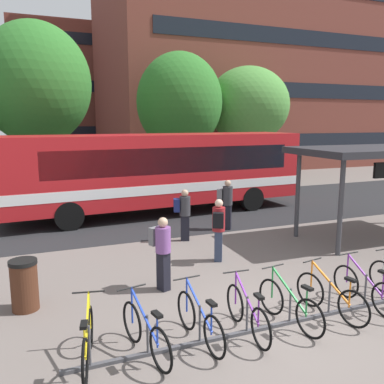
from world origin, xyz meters
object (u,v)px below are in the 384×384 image
parked_bicycle_purple_3 (247,313)px  street_tree_3 (180,102)px  parked_bicycle_green_4 (290,305)px  commuter_grey_pack_0 (162,248)px  parked_bicycle_blue_1 (145,333)px  trash_bin (24,285)px  street_tree_0 (248,105)px  parked_bicycle_yellow_0 (88,342)px  parked_bicycle_blue_2 (199,321)px  city_bus (157,170)px  street_tree_1 (36,84)px  commuter_grey_pack_4 (227,201)px  commuter_black_pack_2 (219,226)px  parked_bicycle_orange_5 (331,297)px  commuter_navy_pack_1 (184,211)px  parked_bicycle_purple_6 (365,289)px

parked_bicycle_purple_3 → street_tree_3: (4.90, 16.72, 4.41)m
parked_bicycle_green_4 → commuter_grey_pack_0: (-1.67, 2.42, 0.58)m
parked_bicycle_blue_1 → parked_bicycle_green_4: bearing=-101.6°
trash_bin → street_tree_0: street_tree_0 is taller
parked_bicycle_yellow_0 → parked_bicycle_blue_2: 1.84m
city_bus → street_tree_1: 7.97m
parked_bicycle_yellow_0 → street_tree_3: (7.64, 16.63, 4.41)m
parked_bicycle_blue_2 → commuter_grey_pack_4: bearing=-34.9°
parked_bicycle_yellow_0 → parked_bicycle_green_4: (3.61, -0.12, 0.00)m
parked_bicycle_yellow_0 → parked_bicycle_green_4: 3.61m
commuter_grey_pack_0 → street_tree_0: size_ratio=0.23×
parked_bicycle_blue_1 → commuter_black_pack_2: size_ratio=1.01×
parked_bicycle_purple_3 → street_tree_0: 20.04m
parked_bicycle_yellow_0 → parked_bicycle_blue_1: 0.89m
parked_bicycle_green_4 → commuter_black_pack_2: size_ratio=1.01×
street_tree_3 → parked_bicycle_blue_2: bearing=-109.2°
parked_bicycle_blue_1 → parked_bicycle_purple_3: (1.84, -0.01, 0.00)m
parked_bicycle_yellow_0 → city_bus: bearing=-10.9°
commuter_grey_pack_0 → street_tree_0: (10.40, 14.66, 3.75)m
parked_bicycle_orange_5 → commuter_black_pack_2: commuter_black_pack_2 is taller
parked_bicycle_purple_3 → commuter_black_pack_2: bearing=-14.5°
parked_bicycle_yellow_0 → street_tree_1: street_tree_1 is taller
parked_bicycle_purple_3 → parked_bicycle_green_4: size_ratio=1.01×
trash_bin → street_tree_1: 13.83m
city_bus → commuter_grey_pack_4: 3.66m
parked_bicycle_purple_3 → commuter_black_pack_2: 3.84m
parked_bicycle_blue_1 → commuter_navy_pack_1: 6.41m
parked_bicycle_orange_5 → commuter_grey_pack_0: commuter_grey_pack_0 is taller
parked_bicycle_blue_1 → street_tree_0: bearing=-44.9°
parked_bicycle_blue_2 → parked_bicycle_purple_6: bearing=-95.0°
parked_bicycle_purple_3 → city_bus: bearing=-4.6°
parked_bicycle_orange_5 → commuter_navy_pack_1: commuter_navy_pack_1 is taller
parked_bicycle_yellow_0 → parked_bicycle_green_4: size_ratio=0.99×
parked_bicycle_purple_6 → commuter_black_pack_2: 3.95m
parked_bicycle_orange_5 → parked_bicycle_purple_6: 0.91m
commuter_grey_pack_4 → street_tree_1: size_ratio=0.21×
commuter_grey_pack_4 → commuter_navy_pack_1: bearing=-121.6°
parked_bicycle_blue_2 → parked_bicycle_purple_3: (0.89, -0.06, 0.00)m
parked_bicycle_blue_2 → commuter_grey_pack_4: size_ratio=0.99×
parked_bicycle_blue_1 → parked_bicycle_purple_3: 1.84m
parked_bicycle_blue_2 → commuter_grey_pack_4: 7.42m
street_tree_0 → street_tree_1: (-12.47, -1.68, 0.75)m
parked_bicycle_yellow_0 → commuter_grey_pack_0: bearing=-28.0°
parked_bicycle_purple_6 → street_tree_3: street_tree_3 is taller
commuter_black_pack_2 → street_tree_1: bearing=47.4°
city_bus → trash_bin: size_ratio=11.79×
commuter_grey_pack_0 → street_tree_3: bearing=137.8°
parked_bicycle_blue_1 → street_tree_3: bearing=-32.9°
parked_bicycle_blue_1 → street_tree_1: 16.21m
commuter_grey_pack_4 → street_tree_3: bearing=115.9°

